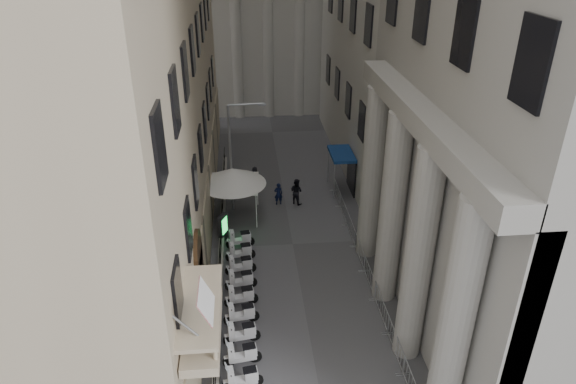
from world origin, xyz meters
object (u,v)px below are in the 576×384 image
object	(u,v)px
security_tent	(231,176)
street_lamp	(235,150)
pedestrian_a	(278,194)
pedestrian_b	(296,191)
info_kiosk	(223,228)

from	to	relation	value
security_tent	street_lamp	distance (m)	1.70
security_tent	pedestrian_a	xyz separation A→B (m)	(3.12, 1.28, -2.11)
pedestrian_a	pedestrian_b	bearing A→B (deg)	172.14
info_kiosk	pedestrian_b	world-z (taller)	pedestrian_b
security_tent	street_lamp	xyz separation A→B (m)	(0.27, 0.78, 1.49)
street_lamp	pedestrian_b	xyz separation A→B (m)	(4.09, 0.49, -3.47)
security_tent	info_kiosk	world-z (taller)	security_tent
security_tent	pedestrian_a	world-z (taller)	security_tent
security_tent	street_lamp	bearing A→B (deg)	70.76
pedestrian_b	street_lamp	bearing A→B (deg)	49.52
street_lamp	pedestrian_a	distance (m)	4.62
street_lamp	pedestrian_b	world-z (taller)	street_lamp
street_lamp	info_kiosk	distance (m)	5.27
pedestrian_a	pedestrian_b	world-z (taller)	pedestrian_b
info_kiosk	security_tent	bearing A→B (deg)	103.41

